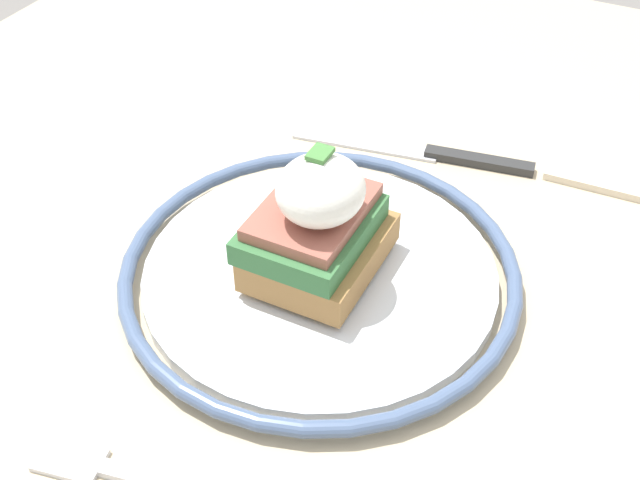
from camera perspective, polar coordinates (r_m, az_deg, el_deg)
dining_table at (r=0.62m, az=0.71°, el=-8.21°), size 0.97×0.91×0.73m
plate at (r=0.52m, az=0.00°, el=-2.26°), size 0.26×0.26×0.02m
sandwich at (r=0.49m, az=-0.08°, el=1.10°), size 0.11×0.09×0.09m
knife at (r=0.64m, az=7.87°, el=6.12°), size 0.05×0.19×0.01m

